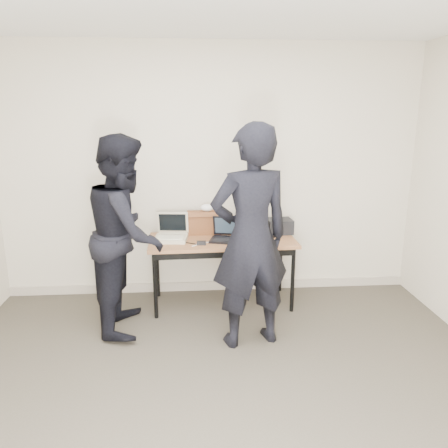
{
  "coord_description": "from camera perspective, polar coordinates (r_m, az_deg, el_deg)",
  "views": [
    {
      "loc": [
        -0.2,
        -2.43,
        2.03
      ],
      "look_at": [
        0.1,
        1.6,
        0.95
      ],
      "focal_mm": 35.0,
      "sensor_mm": 36.0,
      "label": 1
    }
  ],
  "objects": [
    {
      "name": "desk",
      "position": [
        4.51,
        -0.22,
        -2.72
      ],
      "size": [
        1.52,
        0.7,
        0.72
      ],
      "rotation": [
        0.0,
        0.0,
        0.03
      ],
      "color": "#905B36",
      "rests_on": "ground"
    },
    {
      "name": "leather_satchel",
      "position": [
        4.67,
        -2.62,
        0.25
      ],
      "size": [
        0.36,
        0.18,
        0.25
      ],
      "rotation": [
        0.0,
        0.0,
        0.0
      ],
      "color": "brown",
      "rests_on": "desk"
    },
    {
      "name": "laptop_right",
      "position": [
        4.67,
        5.04,
        -0.75
      ],
      "size": [
        0.44,
        0.44,
        0.23
      ],
      "rotation": [
        0.0,
        0.0,
        0.77
      ],
      "color": "black",
      "rests_on": "desk"
    },
    {
      "name": "baseboard",
      "position": [
        5.07,
        -1.67,
        -8.05
      ],
      "size": [
        4.5,
        0.03,
        0.1
      ],
      "primitive_type": "cube",
      "color": "#AA9E8D",
      "rests_on": "ground"
    },
    {
      "name": "laptop_beige",
      "position": [
        4.51,
        -6.9,
        -1.36
      ],
      "size": [
        0.36,
        0.35,
        0.26
      ],
      "rotation": [
        0.0,
        0.0,
        -0.11
      ],
      "color": "beige",
      "rests_on": "desk"
    },
    {
      "name": "person_typist",
      "position": [
        3.69,
        3.47,
        -1.87
      ],
      "size": [
        0.8,
        0.63,
        1.93
      ],
      "primitive_type": "imported",
      "rotation": [
        0.0,
        0.0,
        3.4
      ],
      "color": "black",
      "rests_on": "ground"
    },
    {
      "name": "person_observer",
      "position": [
        4.11,
        -12.64,
        -1.28
      ],
      "size": [
        0.69,
        0.89,
        1.82
      ],
      "primitive_type": "imported",
      "rotation": [
        0.0,
        0.0,
        1.57
      ],
      "color": "black",
      "rests_on": "ground"
    },
    {
      "name": "equipment_box",
      "position": [
        4.74,
        7.23,
        -0.27
      ],
      "size": [
        0.28,
        0.24,
        0.15
      ],
      "primitive_type": "cube",
      "rotation": [
        0.0,
        0.0,
        0.08
      ],
      "color": "black",
      "rests_on": "desk"
    },
    {
      "name": "laptop_center",
      "position": [
        4.47,
        0.24,
        -1.42
      ],
      "size": [
        0.36,
        0.35,
        0.23
      ],
      "rotation": [
        0.0,
        0.0,
        -0.25
      ],
      "color": "black",
      "rests_on": "desk"
    },
    {
      "name": "cables",
      "position": [
        4.51,
        0.37,
        -1.91
      ],
      "size": [
        1.14,
        0.51,
        0.01
      ],
      "rotation": [
        0.0,
        0.0,
        0.17
      ],
      "color": "black",
      "rests_on": "desk"
    },
    {
      "name": "room",
      "position": [
        2.53,
        0.43,
        -0.6
      ],
      "size": [
        4.6,
        4.6,
        2.8
      ],
      "color": "#413B31",
      "rests_on": "ground"
    },
    {
      "name": "power_brick",
      "position": [
        4.32,
        -2.98,
        -2.5
      ],
      "size": [
        0.09,
        0.06,
        0.03
      ],
      "primitive_type": "cube",
      "rotation": [
        0.0,
        0.0,
        -0.02
      ],
      "color": "black",
      "rests_on": "desk"
    },
    {
      "name": "tissue",
      "position": [
        4.64,
        -2.27,
        2.14
      ],
      "size": [
        0.14,
        0.11,
        0.08
      ],
      "primitive_type": "ellipsoid",
      "rotation": [
        0.0,
        0.0,
        -0.1
      ],
      "color": "white",
      "rests_on": "leather_satchel"
    }
  ]
}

